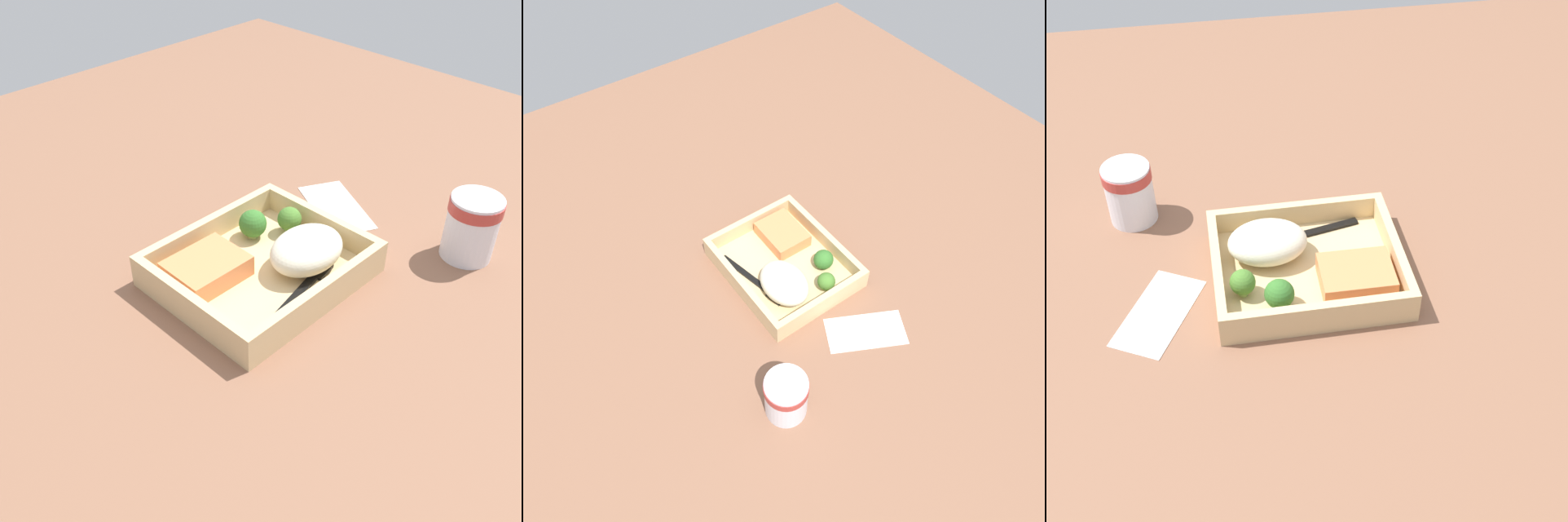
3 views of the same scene
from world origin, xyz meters
TOP-DOWN VIEW (x-y plane):
  - ground_plane at (0.00, 0.00)cm, footprint 160.00×160.00cm
  - takeout_tray at (0.00, 0.00)cm, footprint 24.98×21.00cm
  - tray_rim at (0.00, 0.00)cm, footprint 24.98×21.00cm
  - salmon_fillet at (-5.81, 3.81)cm, footprint 9.59×7.58cm
  - mashed_potatoes at (4.82, -3.45)cm, footprint 10.73×8.02cm
  - broccoli_floret_1 at (4.56, 6.03)cm, footprint 3.84×3.84cm
  - broccoli_floret_2 at (8.88, 3.22)cm, footprint 3.36×3.36cm
  - fork at (0.16, -6.62)cm, footprint 15.80×4.89cm
  - paper_cup at (22.97, -16.29)cm, footprint 7.00×7.00cm
  - receipt_slip at (19.90, 3.62)cm, footprint 12.81×15.74cm

SIDE VIEW (x-z plane):
  - ground_plane at x=0.00cm, z-range -2.00..0.00cm
  - receipt_slip at x=19.90cm, z-range 0.00..0.24cm
  - takeout_tray at x=0.00cm, z-range 0.00..1.20cm
  - fork at x=0.16cm, z-range 1.20..1.64cm
  - salmon_fillet at x=-5.81cm, z-range 1.20..4.00cm
  - tray_rim at x=0.00cm, z-range 1.20..4.54cm
  - broccoli_floret_1 at x=4.56cm, z-range 1.25..5.32cm
  - broccoli_floret_2 at x=8.88cm, z-range 1.37..5.23cm
  - mashed_potatoes at x=4.82cm, z-range 1.20..6.24cm
  - paper_cup at x=22.97cm, z-range 0.53..9.52cm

